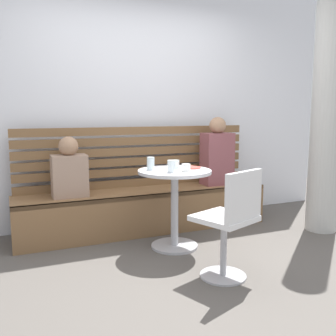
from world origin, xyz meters
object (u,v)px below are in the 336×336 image
Objects in this scene: cup_glass_short at (175,164)px; cup_water_clear at (171,166)px; white_chair at (231,220)px; cup_ceramic_white at (186,168)px; person_adult at (217,154)px; cup_glass_tall at (151,164)px; person_child_left at (69,171)px; booth_bench at (145,210)px; cafe_table at (175,193)px; plate_small at (192,168)px.

cup_glass_short is 0.25m from cup_water_clear.
white_chair is 0.74m from cup_ceramic_white.
cup_glass_short reaches higher than cup_ceramic_white.
person_adult is 0.92m from cup_glass_short.
cup_glass_tall is (-1.01, -0.52, 0.01)m from person_adult.
person_adult is at bearing 63.52° from white_chair.
booth_bench is at bearing 0.21° from person_child_left.
person_adult reaches higher than cafe_table.
person_child_left is at bearing 151.36° from plate_small.
cup_water_clear is at bearing -122.39° from cup_glass_short.
cup_glass_short is at bearing 0.65° from cup_glass_tall.
white_chair reaches higher than cup_ceramic_white.
cup_glass_tall is (-0.14, -0.53, 0.58)m from booth_bench.
person_child_left is at bearing 140.58° from cup_ceramic_white.
booth_bench is at bearing 75.65° from cup_glass_tall.
person_child_left is at bearing 141.19° from cup_glass_tall.
cup_glass_short reaches higher than booth_bench.
booth_bench is at bearing 88.50° from cup_water_clear.
cup_glass_tall is at bearing -104.35° from booth_bench.
cup_water_clear is at bearing -91.50° from booth_bench.
white_chair is at bearing -82.93° from cafe_table.
person_adult reaches higher than plate_small.
booth_bench is at bearing 96.78° from white_chair.
plate_small is at bearing -65.46° from booth_bench.
cup_ceramic_white is (0.01, -0.22, -0.01)m from cup_glass_short.
plate_small reaches higher than booth_bench.
plate_small is (0.20, 0.03, 0.23)m from cafe_table.
cafe_table is at bearing 54.08° from cup_water_clear.
cup_glass_short is (-0.06, 0.90, 0.32)m from white_chair.
cup_water_clear is (0.77, -0.73, 0.09)m from person_child_left.
cup_glass_short is at bearing -30.10° from person_child_left.
cafe_table is 0.82m from white_chair.
cup_glass_short is at bearing -77.87° from booth_bench.
white_chair is 10.63× the size of cup_ceramic_white.
cup_water_clear is at bearing 105.32° from white_chair.
cafe_table is 1.04m from person_adult.
cup_ceramic_white is (-0.05, 0.67, 0.31)m from white_chair.
white_chair reaches higher than booth_bench.
person_adult is (0.80, 0.60, 0.27)m from cafe_table.
white_chair is at bearing -71.18° from cup_glass_tall.
booth_bench is 3.65× the size of cafe_table.
cafe_table is 6.73× the size of cup_water_clear.
cup_water_clear is 0.14m from cup_ceramic_white.
cup_glass_short is 0.73× the size of cup_water_clear.
person_adult is at bearing 39.00° from cup_water_clear.
cafe_table is 0.31m from cup_water_clear.
cup_water_clear is 0.33m from plate_small.
cup_glass_tall is (-0.30, 0.89, 0.34)m from white_chair.
cafe_table is at bearing -143.23° from person_adult.
booth_bench is 0.82m from plate_small.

